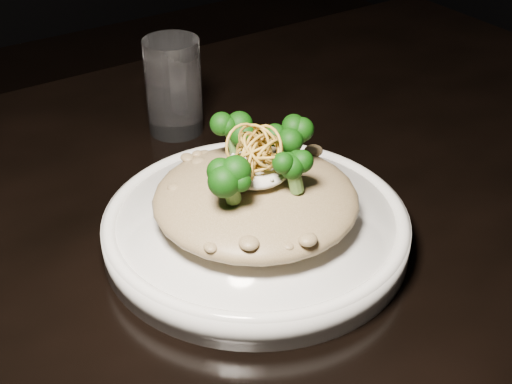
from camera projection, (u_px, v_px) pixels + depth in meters
table at (292, 260)px, 0.77m from camera, size 1.10×0.80×0.75m
plate at (256, 229)px, 0.65m from camera, size 0.28×0.28×0.03m
risotto at (256, 199)px, 0.63m from camera, size 0.18×0.18×0.04m
broccoli at (257, 155)px, 0.61m from camera, size 0.12×0.12×0.04m
cheese at (254, 169)px, 0.61m from camera, size 0.06×0.06×0.02m
shallots at (263, 144)px, 0.60m from camera, size 0.06×0.06×0.04m
drinking_glass at (174, 87)px, 0.81m from camera, size 0.08×0.08×0.11m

